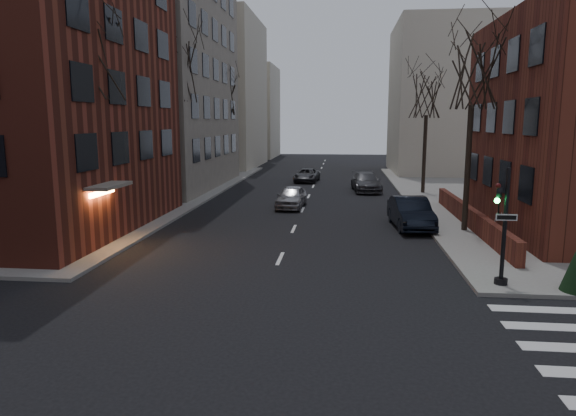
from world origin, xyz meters
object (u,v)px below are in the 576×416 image
(car_lane_gray, at_px, (366,182))
(car_lane_far, at_px, (307,175))
(tree_right_b, at_px, (427,95))
(streetlamp_far, at_px, (235,135))
(tree_left_b, at_px, (175,72))
(tree_left_a, at_px, (89,57))
(car_lane_silver, at_px, (291,197))
(sandwich_board, at_px, (499,221))
(parked_sedan, at_px, (411,213))
(streetlamp_near, at_px, (167,145))
(tree_left_c, at_px, (223,96))
(traffic_signal, at_px, (502,234))
(tree_right_a, at_px, (473,72))

(car_lane_gray, xyz_separation_m, car_lane_far, (-5.26, 6.13, -0.14))
(tree_right_b, relative_size, streetlamp_far, 1.46)
(tree_left_b, height_order, tree_right_b, tree_left_b)
(tree_left_a, xyz_separation_m, car_lane_silver, (8.00, 10.72, -7.75))
(car_lane_silver, bearing_deg, sandwich_board, -27.83)
(parked_sedan, bearing_deg, car_lane_far, 104.17)
(car_lane_silver, bearing_deg, streetlamp_far, 116.40)
(car_lane_silver, height_order, car_lane_gray, car_lane_gray)
(car_lane_silver, distance_m, car_lane_far, 14.66)
(car_lane_far, distance_m, sandwich_board, 24.26)
(tree_left_b, xyz_separation_m, car_lane_gray, (13.26, 7.25, -8.16))
(tree_left_a, distance_m, sandwich_board, 21.19)
(streetlamp_near, xyz_separation_m, car_lane_silver, (7.40, 2.72, -3.52))
(streetlamp_near, bearing_deg, car_lane_gray, 41.62)
(tree_right_b, height_order, sandwich_board, tree_right_b)
(parked_sedan, bearing_deg, car_lane_silver, 135.61)
(tree_left_c, relative_size, streetlamp_near, 1.55)
(traffic_signal, height_order, tree_right_b, tree_right_b)
(streetlamp_near, xyz_separation_m, sandwich_board, (18.70, -4.09, -3.58))
(traffic_signal, xyz_separation_m, car_lane_silver, (-8.74, 15.72, -1.19))
(car_lane_far, bearing_deg, streetlamp_far, 165.05)
(car_lane_silver, xyz_separation_m, car_lane_gray, (5.26, 8.53, 0.03))
(car_lane_far, bearing_deg, tree_left_c, -179.88)
(tree_right_a, relative_size, parked_sedan, 1.94)
(traffic_signal, xyz_separation_m, car_lane_far, (-8.74, 30.39, -1.29))
(car_lane_silver, distance_m, sandwich_board, 13.19)
(streetlamp_far, xyz_separation_m, sandwich_board, (18.70, -24.09, -3.58))
(tree_left_b, distance_m, tree_right_b, 18.64)
(traffic_signal, distance_m, streetlamp_far, 36.81)
(streetlamp_far, bearing_deg, car_lane_silver, -66.82)
(streetlamp_near, relative_size, car_lane_silver, 1.48)
(tree_left_b, height_order, car_lane_silver, tree_left_b)
(tree_right_b, bearing_deg, car_lane_gray, 163.98)
(tree_right_b, bearing_deg, sandwich_board, -83.12)
(streetlamp_far, bearing_deg, streetlamp_near, -90.00)
(streetlamp_near, relative_size, sandwich_board, 6.19)
(streetlamp_far, bearing_deg, tree_right_b, -30.47)
(tree_left_a, distance_m, car_lane_gray, 24.61)
(streetlamp_near, xyz_separation_m, streetlamp_far, (0.00, 20.00, 0.00))
(tree_left_a, xyz_separation_m, tree_right_a, (17.60, 4.00, -0.44))
(tree_left_b, height_order, sandwich_board, tree_left_b)
(tree_left_c, height_order, tree_right_b, tree_left_c)
(tree_right_b, relative_size, sandwich_board, 9.04)
(streetlamp_near, bearing_deg, traffic_signal, -38.87)
(tree_right_a, relative_size, car_lane_gray, 1.87)
(streetlamp_near, height_order, car_lane_gray, streetlamp_near)
(traffic_signal, distance_m, tree_right_b, 23.71)
(traffic_signal, distance_m, tree_left_c, 35.76)
(tree_left_c, distance_m, streetlamp_near, 18.40)
(car_lane_far, relative_size, sandwich_board, 4.38)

